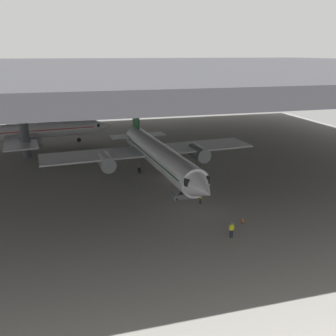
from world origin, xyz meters
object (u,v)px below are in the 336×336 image
(crew_worker_near_nose, at_px, (232,229))
(airplane_distant, at_px, (37,131))
(crew_worker_by_stairs, at_px, (200,197))
(boarding_stairs, at_px, (186,192))
(baggage_tug, at_px, (170,152))
(airplane_main, at_px, (158,154))
(traffic_cone_orange, at_px, (243,220))

(crew_worker_near_nose, relative_size, airplane_distant, 0.06)
(crew_worker_near_nose, xyz_separation_m, crew_worker_by_stairs, (-0.03, 9.44, -0.06))
(airplane_distant, bearing_deg, boarding_stairs, -59.73)
(baggage_tug, bearing_deg, crew_worker_by_stairs, -96.50)
(boarding_stairs, distance_m, crew_worker_by_stairs, 3.03)
(crew_worker_by_stairs, bearing_deg, airplane_main, 100.63)
(boarding_stairs, xyz_separation_m, airplane_distant, (-21.34, 36.56, 2.45))
(crew_worker_near_nose, distance_m, baggage_tug, 33.80)
(crew_worker_near_nose, height_order, baggage_tug, crew_worker_near_nose)
(airplane_main, relative_size, traffic_cone_orange, 62.51)
(boarding_stairs, relative_size, baggage_tug, 1.98)
(airplane_main, bearing_deg, crew_worker_near_nose, -83.68)
(crew_worker_by_stairs, height_order, airplane_distant, airplane_distant)
(crew_worker_near_nose, relative_size, baggage_tug, 0.73)
(boarding_stairs, xyz_separation_m, baggage_tug, (3.79, 21.40, -0.21))
(crew_worker_near_nose, height_order, airplane_distant, airplane_distant)
(airplane_main, bearing_deg, baggage_tug, 64.78)
(boarding_stairs, distance_m, airplane_distant, 42.41)
(crew_worker_near_nose, bearing_deg, boarding_stairs, 94.95)
(boarding_stairs, xyz_separation_m, traffic_cone_orange, (3.93, -9.33, -0.44))
(crew_worker_near_nose, xyz_separation_m, baggage_tug, (2.73, 33.69, -0.47))
(crew_worker_near_nose, bearing_deg, airplane_main, 96.32)
(traffic_cone_orange, distance_m, baggage_tug, 30.73)
(traffic_cone_orange, bearing_deg, airplane_distant, 118.84)
(boarding_stairs, distance_m, baggage_tug, 21.73)
(crew_worker_near_nose, bearing_deg, traffic_cone_orange, 45.95)
(crew_worker_by_stairs, height_order, baggage_tug, crew_worker_by_stairs)
(crew_worker_near_nose, distance_m, airplane_distant, 53.79)
(airplane_main, distance_m, baggage_tug, 12.62)
(crew_worker_near_nose, xyz_separation_m, airplane_distant, (-22.41, 48.85, 2.19))
(airplane_main, height_order, traffic_cone_orange, airplane_main)
(crew_worker_near_nose, distance_m, traffic_cone_orange, 4.18)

